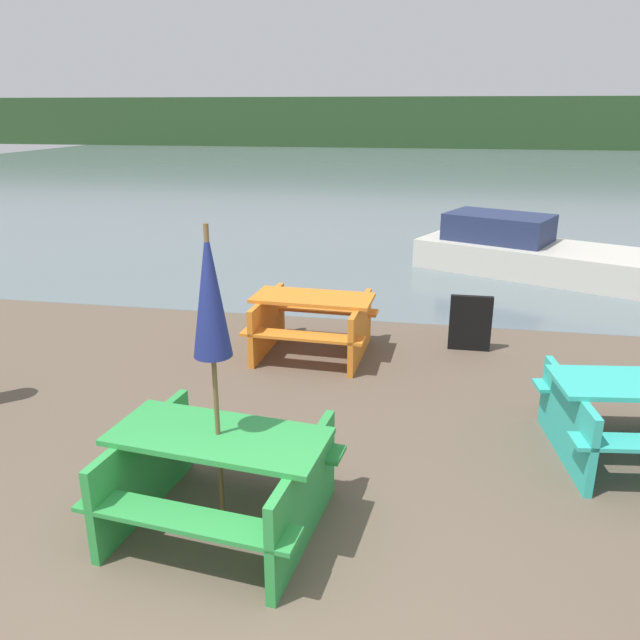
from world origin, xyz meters
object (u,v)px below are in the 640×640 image
at_px(picnic_table_orange, 313,320).
at_px(picnic_table_teal, 637,413).
at_px(boat, 528,252).
at_px(signboard, 470,323).
at_px(umbrella_navy, 210,296).
at_px(picnic_table_green, 220,472).

bearing_deg(picnic_table_orange, picnic_table_teal, -30.81).
bearing_deg(boat, picnic_table_teal, -64.83).
relative_size(picnic_table_teal, picnic_table_orange, 1.05).
xyz_separation_m(picnic_table_teal, boat, (-0.07, 7.03, -0.05)).
bearing_deg(signboard, boat, 74.01).
bearing_deg(umbrella_navy, picnic_table_teal, 25.75).
height_order(picnic_table_green, umbrella_navy, umbrella_navy).
xyz_separation_m(picnic_table_teal, signboard, (-1.36, 2.53, -0.08)).
xyz_separation_m(picnic_table_teal, picnic_table_orange, (-3.39, 2.02, 0.01)).
distance_m(picnic_table_orange, boat, 6.01).
relative_size(picnic_table_green, boat, 0.37).
bearing_deg(boat, picnic_table_orange, -98.90).
xyz_separation_m(picnic_table_green, boat, (3.32, 8.67, -0.07)).
bearing_deg(umbrella_navy, picnic_table_green, 75.96).
bearing_deg(picnic_table_green, boat, 69.04).
bearing_deg(signboard, umbrella_navy, -115.99).
height_order(picnic_table_orange, umbrella_navy, umbrella_navy).
bearing_deg(signboard, picnic_table_green, -115.99).
bearing_deg(umbrella_navy, picnic_table_orange, 89.99).
bearing_deg(picnic_table_teal, signboard, 118.23).
height_order(picnic_table_green, picnic_table_orange, picnic_table_green).
xyz_separation_m(picnic_table_green, umbrella_navy, (-0.00, -0.00, 1.39)).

